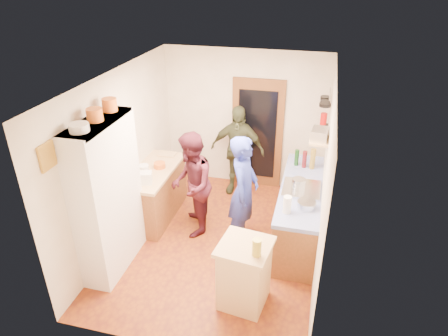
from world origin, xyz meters
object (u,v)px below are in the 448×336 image
at_px(right_counter_base, 299,213).
at_px(person_left, 193,183).
at_px(person_hob, 245,193).
at_px(person_back, 238,150).
at_px(hutch_body, 108,198).
at_px(island_base, 244,276).

relative_size(right_counter_base, person_left, 1.29).
distance_m(person_hob, person_left, 0.86).
bearing_deg(person_back, person_hob, -71.43).
distance_m(right_counter_base, person_hob, 1.00).
xyz_separation_m(hutch_body, island_base, (1.95, -0.30, -0.67)).
height_order(right_counter_base, person_left, person_left).
relative_size(hutch_body, person_left, 1.29).
bearing_deg(hutch_body, person_left, 51.07).
height_order(person_hob, person_left, person_hob).
distance_m(hutch_body, person_hob, 1.95).
bearing_deg(person_back, person_left, -104.81).
relative_size(person_hob, person_back, 1.04).
bearing_deg(hutch_body, right_counter_base, 27.47).
xyz_separation_m(person_left, person_back, (0.41, 1.35, 0.00)).
bearing_deg(person_left, hutch_body, -55.95).
xyz_separation_m(hutch_body, person_hob, (1.70, 0.92, -0.22)).
bearing_deg(right_counter_base, hutch_body, -152.53).
relative_size(right_counter_base, person_hob, 1.24).
bearing_deg(person_back, right_counter_base, -39.86).
height_order(island_base, person_left, person_left).
height_order(right_counter_base, island_base, island_base).
relative_size(island_base, person_left, 0.51).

